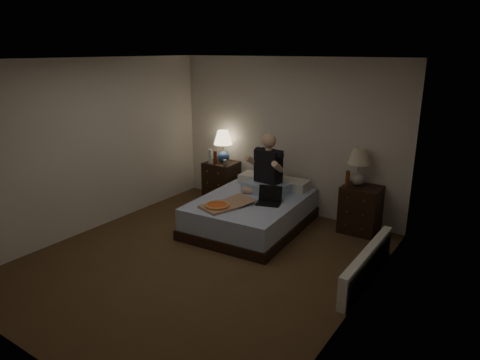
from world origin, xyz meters
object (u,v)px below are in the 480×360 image
Objects in this scene: nightstand_right at (361,209)px; lamp_left at (223,146)px; water_bottle at (210,156)px; pizza_box at (217,206)px; soda_can at (225,163)px; nightstand_left at (222,181)px; beer_bottle_left at (215,158)px; beer_bottle_right at (348,179)px; lamp_right at (359,167)px; person at (266,164)px; laptop at (269,196)px; radiator at (367,265)px; bed at (251,213)px.

lamp_left is at bearing 179.36° from nightstand_right.
pizza_box is at bearing -49.01° from water_bottle.
nightstand_right is 7.01× the size of soda_can.
nightstand_left is 1.24× the size of lamp_left.
nightstand_left is 0.99× the size of nightstand_right.
beer_bottle_right reaches higher than beer_bottle_left.
lamp_right reaches higher than water_bottle.
water_bottle is at bearing 149.05° from pizza_box.
water_bottle is at bearing -133.36° from nightstand_left.
person is (0.98, -0.27, 0.19)m from soda_can.
water_bottle is 1.67m from pizza_box.
laptop is (1.45, -0.82, 0.24)m from nightstand_left.
soda_can is 0.43× the size of beer_bottle_right.
radiator is (0.74, -1.22, -0.62)m from beer_bottle_right.
water_bottle is at bearing -125.15° from lamp_left.
lamp_left is 1.77m from pizza_box.
laptop is at bearing -28.46° from soda_can.
laptop is at bearing -49.10° from person.
soda_can is at bearing 142.24° from bed.
laptop reaches higher than radiator.
person is 1.09m from pizza_box.
water_bottle is 1.09× the size of beer_bottle_left.
nightstand_right is 0.52m from beer_bottle_right.
soda_can is at bearing -176.33° from nightstand_right.
person is (1.17, -0.25, 0.12)m from beer_bottle_left.
nightstand_left is 2.78× the size of water_bottle.
lamp_right is 2.27m from soda_can.
nightstand_left is 1.24× the size of lamp_right.
person is at bearing -162.67° from nightstand_right.
bed is 0.70m from pizza_box.
bed is 0.78m from person.
person is at bearing 78.97° from bed.
bed is 1.17× the size of radiator.
soda_can reaches higher than radiator.
beer_bottle_left reaches higher than bed.
beer_bottle_right is 1.22m from person.
bed is at bearing -151.14° from nightstand_right.
nightstand_right is 0.92× the size of pizza_box.
beer_bottle_right is 1.92m from pizza_box.
water_bottle is at bearing -176.45° from nightstand_right.
soda_can is 0.13× the size of pizza_box.
lamp_right reaches higher than nightstand_left.
water_bottle is 0.11m from beer_bottle_left.
lamp_right is 2.43× the size of beer_bottle_left.
nightstand_left is 3.03× the size of beer_bottle_right.
nightstand_left reaches higher than radiator.
lamp_right is at bearing 115.15° from radiator.
bed is at bearing -151.32° from beer_bottle_right.
bed is 2.68× the size of nightstand_left.
pizza_box is at bearing -96.13° from person.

